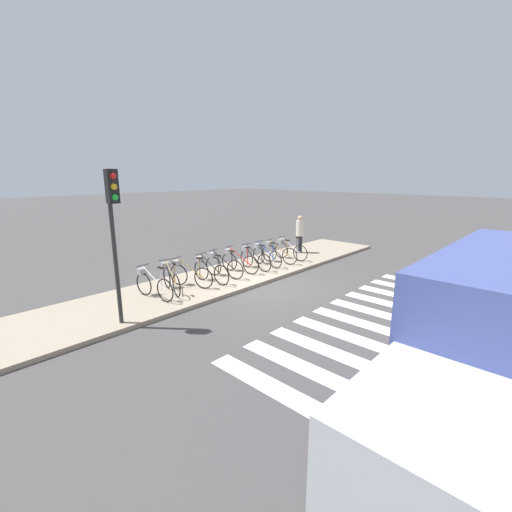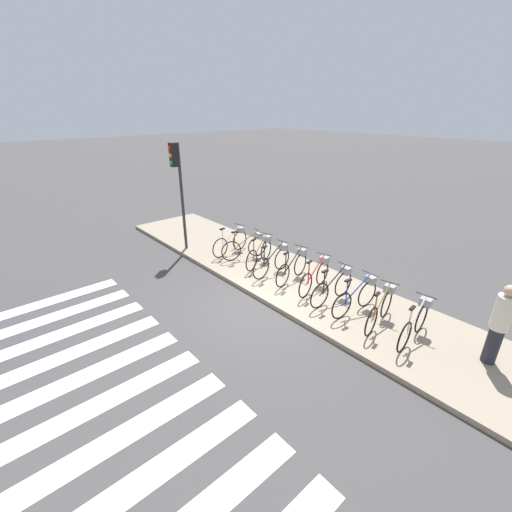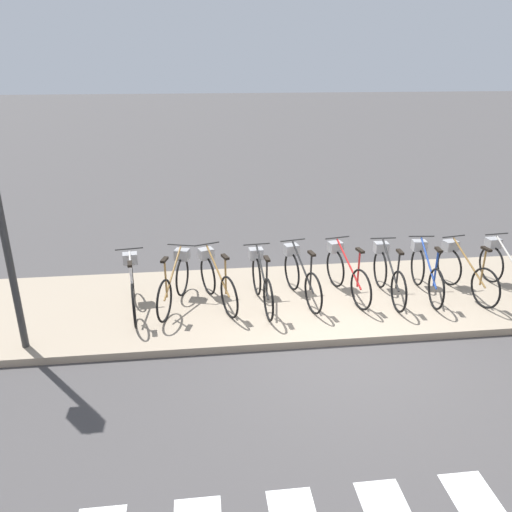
{
  "view_description": "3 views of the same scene",
  "coord_description": "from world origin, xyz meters",
  "px_view_note": "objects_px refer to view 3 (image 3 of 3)",
  "views": [
    {
      "loc": [
        -8.16,
        -7.42,
        3.67
      ],
      "look_at": [
        0.17,
        0.36,
        0.96
      ],
      "focal_mm": 24.0,
      "sensor_mm": 36.0,
      "label": 1
    },
    {
      "loc": [
        5.67,
        -5.39,
        4.84
      ],
      "look_at": [
        -1.12,
        0.58,
        0.9
      ],
      "focal_mm": 24.0,
      "sensor_mm": 36.0,
      "label": 2
    },
    {
      "loc": [
        -2.11,
        -6.28,
        4.02
      ],
      "look_at": [
        -1.23,
        1.12,
        1.07
      ],
      "focal_mm": 35.0,
      "sensor_mm": 36.0,
      "label": 3
    }
  ],
  "objects_px": {
    "parked_bicycle_6": "(388,272)",
    "parked_bicycle_7": "(425,270)",
    "parked_bicycle_8": "(464,270)",
    "parked_bicycle_4": "(300,274)",
    "parked_bicycle_5": "(345,271)",
    "parked_bicycle_9": "(506,267)",
    "parked_bicycle_1": "(175,281)",
    "parked_bicycle_3": "(261,279)",
    "parked_bicycle_2": "(216,278)",
    "parked_bicycle_0": "(132,285)"
  },
  "relations": [
    {
      "from": "parked_bicycle_8",
      "to": "parked_bicycle_7",
      "type": "bearing_deg",
      "value": 174.47
    },
    {
      "from": "parked_bicycle_7",
      "to": "parked_bicycle_6",
      "type": "bearing_deg",
      "value": -178.55
    },
    {
      "from": "parked_bicycle_3",
      "to": "parked_bicycle_8",
      "type": "bearing_deg",
      "value": -0.12
    },
    {
      "from": "parked_bicycle_4",
      "to": "parked_bicycle_8",
      "type": "xyz_separation_m",
      "value": [
        2.9,
        -0.14,
        0.0
      ]
    },
    {
      "from": "parked_bicycle_2",
      "to": "parked_bicycle_5",
      "type": "xyz_separation_m",
      "value": [
        2.27,
        0.04,
        0.0
      ]
    },
    {
      "from": "parked_bicycle_2",
      "to": "parked_bicycle_6",
      "type": "bearing_deg",
      "value": -1.7
    },
    {
      "from": "parked_bicycle_8",
      "to": "parked_bicycle_9",
      "type": "bearing_deg",
      "value": 1.86
    },
    {
      "from": "parked_bicycle_2",
      "to": "parked_bicycle_8",
      "type": "xyz_separation_m",
      "value": [
        4.35,
        -0.14,
        0.0
      ]
    },
    {
      "from": "parked_bicycle_0",
      "to": "parked_bicycle_8",
      "type": "relative_size",
      "value": 1.01
    },
    {
      "from": "parked_bicycle_4",
      "to": "parked_bicycle_0",
      "type": "bearing_deg",
      "value": -177.86
    },
    {
      "from": "parked_bicycle_3",
      "to": "parked_bicycle_6",
      "type": "distance_m",
      "value": 2.23
    },
    {
      "from": "parked_bicycle_2",
      "to": "parked_bicycle_3",
      "type": "height_order",
      "value": "same"
    },
    {
      "from": "parked_bicycle_1",
      "to": "parked_bicycle_7",
      "type": "bearing_deg",
      "value": -0.9
    },
    {
      "from": "parked_bicycle_1",
      "to": "parked_bicycle_6",
      "type": "relative_size",
      "value": 0.97
    },
    {
      "from": "parked_bicycle_3",
      "to": "parked_bicycle_7",
      "type": "distance_m",
      "value": 2.92
    },
    {
      "from": "parked_bicycle_6",
      "to": "parked_bicycle_7",
      "type": "bearing_deg",
      "value": 1.45
    },
    {
      "from": "parked_bicycle_7",
      "to": "parked_bicycle_9",
      "type": "distance_m",
      "value": 1.48
    },
    {
      "from": "parked_bicycle_6",
      "to": "parked_bicycle_7",
      "type": "distance_m",
      "value": 0.69
    },
    {
      "from": "parked_bicycle_5",
      "to": "parked_bicycle_7",
      "type": "xyz_separation_m",
      "value": [
        1.41,
        -0.11,
        0.0
      ]
    },
    {
      "from": "parked_bicycle_1",
      "to": "parked_bicycle_4",
      "type": "distance_m",
      "value": 2.13
    },
    {
      "from": "parked_bicycle_2",
      "to": "parked_bicycle_5",
      "type": "distance_m",
      "value": 2.27
    },
    {
      "from": "parked_bicycle_3",
      "to": "parked_bicycle_1",
      "type": "bearing_deg",
      "value": 174.97
    },
    {
      "from": "parked_bicycle_2",
      "to": "parked_bicycle_8",
      "type": "relative_size",
      "value": 0.96
    },
    {
      "from": "parked_bicycle_9",
      "to": "parked_bicycle_8",
      "type": "bearing_deg",
      "value": -178.14
    },
    {
      "from": "parked_bicycle_4",
      "to": "parked_bicycle_7",
      "type": "relative_size",
      "value": 0.99
    },
    {
      "from": "parked_bicycle_7",
      "to": "parked_bicycle_8",
      "type": "height_order",
      "value": "same"
    },
    {
      "from": "parked_bicycle_1",
      "to": "parked_bicycle_4",
      "type": "bearing_deg",
      "value": 0.19
    },
    {
      "from": "parked_bicycle_1",
      "to": "parked_bicycle_3",
      "type": "bearing_deg",
      "value": -5.03
    },
    {
      "from": "parked_bicycle_7",
      "to": "parked_bicycle_9",
      "type": "height_order",
      "value": "same"
    },
    {
      "from": "parked_bicycle_0",
      "to": "parked_bicycle_5",
      "type": "height_order",
      "value": "same"
    },
    {
      "from": "parked_bicycle_9",
      "to": "parked_bicycle_6",
      "type": "bearing_deg",
      "value": 179.43
    },
    {
      "from": "parked_bicycle_4",
      "to": "parked_bicycle_5",
      "type": "distance_m",
      "value": 0.81
    },
    {
      "from": "parked_bicycle_9",
      "to": "parked_bicycle_5",
      "type": "bearing_deg",
      "value": 176.96
    },
    {
      "from": "parked_bicycle_2",
      "to": "parked_bicycle_5",
      "type": "relative_size",
      "value": 0.96
    },
    {
      "from": "parked_bicycle_3",
      "to": "parked_bicycle_9",
      "type": "bearing_deg",
      "value": 0.25
    },
    {
      "from": "parked_bicycle_2",
      "to": "parked_bicycle_6",
      "type": "distance_m",
      "value": 2.98
    },
    {
      "from": "parked_bicycle_3",
      "to": "parked_bicycle_5",
      "type": "distance_m",
      "value": 1.52
    },
    {
      "from": "parked_bicycle_6",
      "to": "parked_bicycle_8",
      "type": "relative_size",
      "value": 1.01
    },
    {
      "from": "parked_bicycle_7",
      "to": "parked_bicycle_9",
      "type": "relative_size",
      "value": 1.0
    },
    {
      "from": "parked_bicycle_0",
      "to": "parked_bicycle_1",
      "type": "bearing_deg",
      "value": 8.09
    },
    {
      "from": "parked_bicycle_1",
      "to": "parked_bicycle_4",
      "type": "xyz_separation_m",
      "value": [
        2.13,
        0.01,
        0.0
      ]
    },
    {
      "from": "parked_bicycle_0",
      "to": "parked_bicycle_9",
      "type": "height_order",
      "value": "same"
    },
    {
      "from": "parked_bicycle_2",
      "to": "parked_bicycle_8",
      "type": "bearing_deg",
      "value": -1.79
    },
    {
      "from": "parked_bicycle_0",
      "to": "parked_bicycle_8",
      "type": "distance_m",
      "value": 5.73
    },
    {
      "from": "parked_bicycle_0",
      "to": "parked_bicycle_4",
      "type": "bearing_deg",
      "value": 2.14
    },
    {
      "from": "parked_bicycle_4",
      "to": "parked_bicycle_5",
      "type": "relative_size",
      "value": 1.0
    },
    {
      "from": "parked_bicycle_1",
      "to": "parked_bicycle_6",
      "type": "xyz_separation_m",
      "value": [
        3.66,
        -0.09,
        0.0
      ]
    },
    {
      "from": "parked_bicycle_5",
      "to": "parked_bicycle_6",
      "type": "relative_size",
      "value": 0.99
    },
    {
      "from": "parked_bicycle_8",
      "to": "parked_bicycle_6",
      "type": "bearing_deg",
      "value": 177.99
    },
    {
      "from": "parked_bicycle_8",
      "to": "parked_bicycle_2",
      "type": "bearing_deg",
      "value": 178.21
    }
  ]
}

